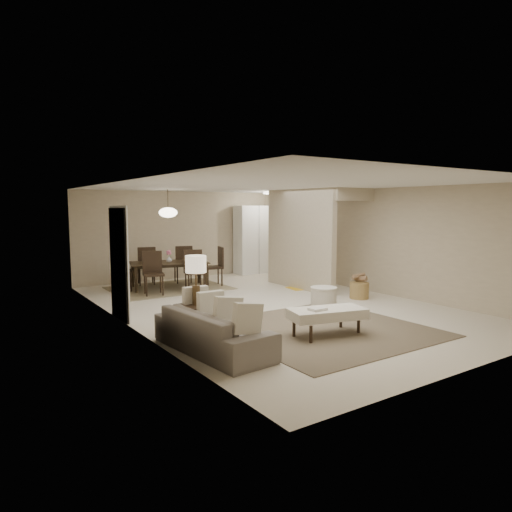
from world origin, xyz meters
TOP-DOWN VIEW (x-y plane):
  - floor at (0.00, 0.00)m, footprint 9.00×9.00m
  - ceiling at (0.00, 0.00)m, footprint 9.00×9.00m
  - back_wall at (0.00, 4.50)m, footprint 6.00×0.00m
  - left_wall at (-3.00, 0.00)m, footprint 0.00×9.00m
  - right_wall at (3.00, 0.00)m, footprint 0.00×9.00m
  - partition at (1.80, 1.25)m, footprint 0.15×2.50m
  - doorway at (-2.97, 0.60)m, footprint 0.04×0.90m
  - pantry_cabinet at (2.35, 4.15)m, footprint 1.20×0.55m
  - flush_light at (2.30, 3.20)m, footprint 0.44×0.44m
  - living_rug at (-0.34, -2.02)m, footprint 3.20×3.20m
  - sofa at (-2.45, -2.02)m, footprint 2.12×0.99m
  - ottoman_bench at (-0.54, -2.32)m, footprint 1.32×0.85m
  - side_table at (-2.40, -1.40)m, footprint 0.58×0.58m
  - table_lamp at (-2.40, -1.40)m, footprint 0.32×0.32m
  - round_pouf at (0.79, -0.78)m, footprint 0.54×0.54m
  - wicker_basket at (2.11, -0.51)m, footprint 0.53×0.53m
  - dining_rug at (-0.94, 3.07)m, footprint 2.80×2.10m
  - dining_table at (-0.94, 3.07)m, footprint 2.10×1.49m
  - dining_chairs at (-0.94, 3.07)m, footprint 2.77×2.27m
  - vase at (-0.94, 3.07)m, footprint 0.19×0.19m
  - yellow_mat at (1.99, 1.22)m, footprint 0.97×0.67m
  - pendant_light at (-0.94, 3.07)m, footprint 0.46×0.46m

SIDE VIEW (x-z plane):
  - floor at x=0.00m, z-range 0.00..0.00m
  - living_rug at x=-0.34m, z-range 0.00..0.01m
  - dining_rug at x=-0.94m, z-range 0.00..0.01m
  - yellow_mat at x=1.99m, z-range 0.00..0.01m
  - wicker_basket at x=2.11m, z-range 0.00..0.37m
  - round_pouf at x=0.79m, z-range 0.00..0.42m
  - side_table at x=-2.40m, z-range 0.00..0.56m
  - sofa at x=-2.45m, z-range 0.00..0.60m
  - dining_table at x=-0.94m, z-range 0.00..0.67m
  - ottoman_bench at x=-0.54m, z-range 0.13..0.57m
  - dining_chairs at x=-0.94m, z-range 0.00..1.02m
  - vase at x=-0.94m, z-range 0.67..0.82m
  - doorway at x=-2.97m, z-range 0.00..2.04m
  - pantry_cabinet at x=2.35m, z-range 0.00..2.10m
  - table_lamp at x=-2.40m, z-range 0.74..1.50m
  - back_wall at x=0.00m, z-range -1.75..4.25m
  - left_wall at x=-3.00m, z-range -3.25..5.75m
  - right_wall at x=3.00m, z-range -3.25..5.75m
  - partition at x=1.80m, z-range 0.00..2.50m
  - pendant_light at x=-0.94m, z-range 1.57..2.27m
  - flush_light at x=2.30m, z-range 2.44..2.48m
  - ceiling at x=0.00m, z-range 2.50..2.50m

